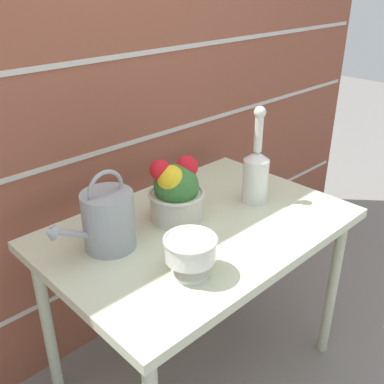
{
  "coord_description": "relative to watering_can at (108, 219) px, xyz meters",
  "views": [
    {
      "loc": [
        -1.01,
        -1.01,
        1.58
      ],
      "look_at": [
        0.0,
        0.04,
        0.86
      ],
      "focal_mm": 42.0,
      "sensor_mm": 36.0,
      "label": 1
    }
  ],
  "objects": [
    {
      "name": "ground_plane",
      "position": [
        0.32,
        -0.11,
        -0.84
      ],
      "size": [
        12.0,
        12.0,
        0.0
      ],
      "primitive_type": "plane",
      "color": "gray"
    },
    {
      "name": "brick_wall",
      "position": [
        0.32,
        0.41,
        0.26
      ],
      "size": [
        3.6,
        0.08,
        2.2
      ],
      "color": "brown",
      "rests_on": "ground_plane"
    },
    {
      "name": "patio_table",
      "position": [
        0.32,
        -0.11,
        -0.18
      ],
      "size": [
        1.12,
        0.75,
        0.74
      ],
      "color": "beige",
      "rests_on": "ground_plane"
    },
    {
      "name": "watering_can",
      "position": [
        0.0,
        0.0,
        0.0
      ],
      "size": [
        0.32,
        0.17,
        0.28
      ],
      "color": "#93999E",
      "rests_on": "patio_table"
    },
    {
      "name": "crystal_pedestal_bowl",
      "position": [
        0.09,
        -0.3,
        -0.02
      ],
      "size": [
        0.17,
        0.17,
        0.13
      ],
      "color": "silver",
      "rests_on": "patio_table"
    },
    {
      "name": "flower_planter",
      "position": [
        0.29,
        -0.01,
        0.01
      ],
      "size": [
        0.21,
        0.21,
        0.24
      ],
      "color": "beige",
      "rests_on": "patio_table"
    },
    {
      "name": "glass_decanter",
      "position": [
        0.61,
        -0.13,
        0.02
      ],
      "size": [
        0.1,
        0.1,
        0.39
      ],
      "color": "silver",
      "rests_on": "patio_table"
    }
  ]
}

